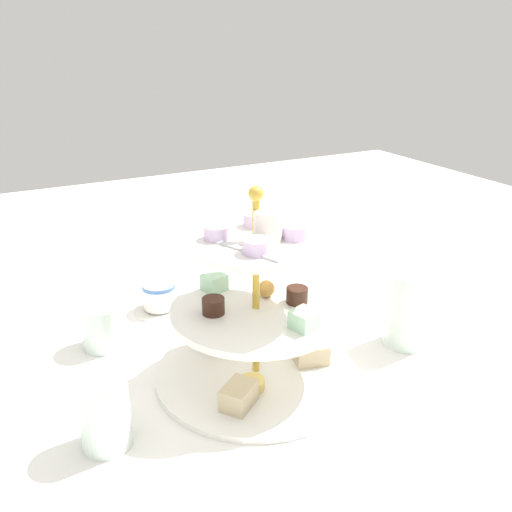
{
  "coord_description": "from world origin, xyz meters",
  "views": [
    {
      "loc": [
        0.59,
        -0.31,
        0.46
      ],
      "look_at": [
        0.0,
        0.0,
        0.18
      ],
      "focal_mm": 38.74,
      "sensor_mm": 36.0,
      "label": 1
    }
  ],
  "objects_px": {
    "teacup_with_saucer": "(160,297)",
    "water_glass_tall_right": "(408,309)",
    "water_glass_mid_back": "(104,412)",
    "butter_knife_right": "(272,285)",
    "water_glass_short_left": "(102,326)",
    "tiered_serving_stand": "(256,323)"
  },
  "relations": [
    {
      "from": "water_glass_short_left",
      "to": "water_glass_mid_back",
      "type": "relative_size",
      "value": 0.76
    },
    {
      "from": "tiered_serving_stand",
      "to": "water_glass_tall_right",
      "type": "relative_size",
      "value": 2.36
    },
    {
      "from": "butter_knife_right",
      "to": "teacup_with_saucer",
      "type": "bearing_deg",
      "value": 27.07
    },
    {
      "from": "tiered_serving_stand",
      "to": "water_glass_short_left",
      "type": "distance_m",
      "value": 0.26
    },
    {
      "from": "water_glass_short_left",
      "to": "water_glass_mid_back",
      "type": "bearing_deg",
      "value": -12.44
    },
    {
      "from": "butter_knife_right",
      "to": "water_glass_short_left",
      "type": "bearing_deg",
      "value": 40.16
    },
    {
      "from": "tiered_serving_stand",
      "to": "water_glass_tall_right",
      "type": "xyz_separation_m",
      "value": [
        0.03,
        0.25,
        -0.02
      ]
    },
    {
      "from": "water_glass_tall_right",
      "to": "teacup_with_saucer",
      "type": "xyz_separation_m",
      "value": [
        -0.28,
        -0.31,
        -0.04
      ]
    },
    {
      "from": "tiered_serving_stand",
      "to": "water_glass_short_left",
      "type": "height_order",
      "value": "tiered_serving_stand"
    },
    {
      "from": "tiered_serving_stand",
      "to": "butter_knife_right",
      "type": "bearing_deg",
      "value": 146.61
    },
    {
      "from": "tiered_serving_stand",
      "to": "water_glass_short_left",
      "type": "relative_size",
      "value": 4.06
    },
    {
      "from": "water_glass_short_left",
      "to": "butter_knife_right",
      "type": "distance_m",
      "value": 0.35
    },
    {
      "from": "teacup_with_saucer",
      "to": "water_glass_tall_right",
      "type": "bearing_deg",
      "value": 46.95
    },
    {
      "from": "tiered_serving_stand",
      "to": "water_glass_mid_back",
      "type": "height_order",
      "value": "tiered_serving_stand"
    },
    {
      "from": "water_glass_mid_back",
      "to": "butter_knife_right",
      "type": "bearing_deg",
      "value": 127.08
    },
    {
      "from": "butter_knife_right",
      "to": "water_glass_mid_back",
      "type": "xyz_separation_m",
      "value": [
        0.29,
        -0.39,
        0.04
      ]
    },
    {
      "from": "water_glass_short_left",
      "to": "water_glass_tall_right",
      "type": "bearing_deg",
      "value": 63.46
    },
    {
      "from": "water_glass_tall_right",
      "to": "teacup_with_saucer",
      "type": "distance_m",
      "value": 0.42
    },
    {
      "from": "teacup_with_saucer",
      "to": "water_glass_short_left",
      "type": "bearing_deg",
      "value": -57.08
    },
    {
      "from": "water_glass_tall_right",
      "to": "water_glass_short_left",
      "type": "distance_m",
      "value": 0.47
    },
    {
      "from": "teacup_with_saucer",
      "to": "water_glass_mid_back",
      "type": "bearing_deg",
      "value": -28.93
    },
    {
      "from": "tiered_serving_stand",
      "to": "water_glass_tall_right",
      "type": "height_order",
      "value": "tiered_serving_stand"
    }
  ]
}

